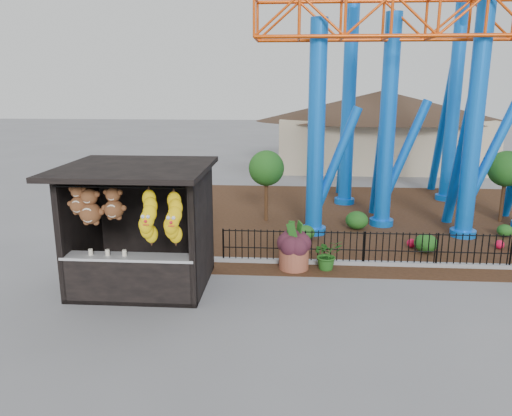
# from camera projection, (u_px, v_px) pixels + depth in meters

# --- Properties ---
(ground) EXTENTS (120.00, 120.00, 0.00)m
(ground) POSITION_uv_depth(u_px,v_px,m) (258.00, 308.00, 11.43)
(ground) COLOR slate
(ground) RESTS_ON ground
(mulch_bed) EXTENTS (18.00, 12.00, 0.02)m
(mulch_bed) POSITION_uv_depth(u_px,v_px,m) (377.00, 219.00, 18.89)
(mulch_bed) COLOR #331E11
(mulch_bed) RESTS_ON ground
(curb) EXTENTS (18.00, 0.18, 0.12)m
(curb) POSITION_uv_depth(u_px,v_px,m) (407.00, 264.00, 14.04)
(curb) COLOR gray
(curb) RESTS_ON ground
(prize_booth) EXTENTS (3.50, 3.40, 3.12)m
(prize_booth) POSITION_uv_depth(u_px,v_px,m) (138.00, 230.00, 12.14)
(prize_booth) COLOR black
(prize_booth) RESTS_ON ground
(picket_fence) EXTENTS (12.20, 0.06, 1.00)m
(picket_fence) POSITION_uv_depth(u_px,v_px,m) (441.00, 250.00, 13.87)
(picket_fence) COLOR black
(picket_fence) RESTS_ON ground
(roller_coaster) EXTENTS (11.00, 6.37, 10.82)m
(roller_coaster) POSITION_uv_depth(u_px,v_px,m) (420.00, 41.00, 17.46)
(roller_coaster) COLOR blue
(roller_coaster) RESTS_ON ground
(terracotta_planter) EXTENTS (0.91, 0.91, 0.62)m
(terracotta_planter) POSITION_uv_depth(u_px,v_px,m) (294.00, 258.00, 13.80)
(terracotta_planter) COLOR brown
(terracotta_planter) RESTS_ON ground
(planter_foliage) EXTENTS (0.70, 0.70, 0.64)m
(planter_foliage) POSITION_uv_depth(u_px,v_px,m) (294.00, 236.00, 13.65)
(planter_foliage) COLOR #381620
(planter_foliage) RESTS_ON terracotta_planter
(potted_plant) EXTENTS (0.98, 0.91, 0.87)m
(potted_plant) POSITION_uv_depth(u_px,v_px,m) (327.00, 254.00, 13.74)
(potted_plant) COLOR #265519
(potted_plant) RESTS_ON ground
(landscaping) EXTENTS (7.98, 3.19, 0.63)m
(landscaping) POSITION_uv_depth(u_px,v_px,m) (400.00, 232.00, 16.38)
(landscaping) COLOR #1C4E17
(landscaping) RESTS_ON mulch_bed
(pavilion) EXTENTS (15.00, 15.00, 4.80)m
(pavilion) POSITION_uv_depth(u_px,v_px,m) (381.00, 117.00, 29.61)
(pavilion) COLOR #BFAD8C
(pavilion) RESTS_ON ground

